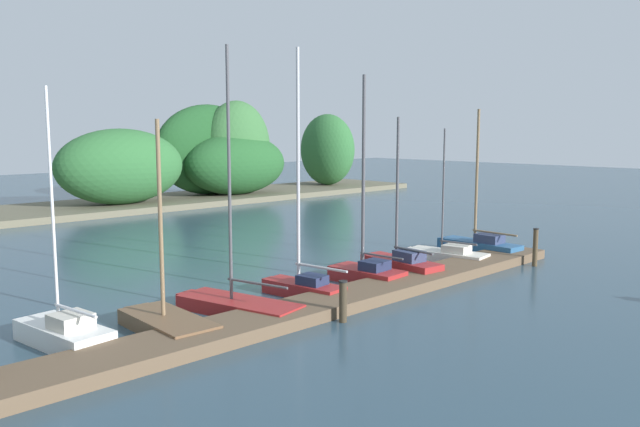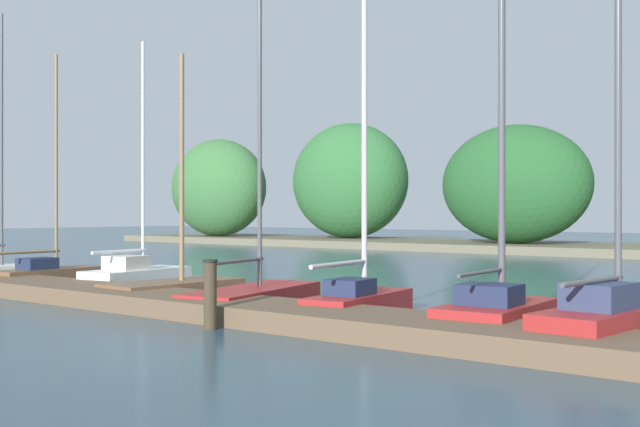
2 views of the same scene
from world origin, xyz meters
name	(u,v)px [view 1 (image 1 of 2)]	position (x,y,z in m)	size (l,w,h in m)	color
dock_pier	(306,309)	(0.00, 13.58, 0.17)	(25.24, 1.80, 0.35)	brown
far_shore	(1,167)	(0.59, 40.30, 3.09)	(68.31, 8.00, 7.46)	#66604C
sailboat_2	(62,331)	(-6.03, 15.89, 0.36)	(1.47, 3.17, 6.29)	white
sailboat_3	(165,320)	(-3.62, 15.12, 0.29)	(1.48, 3.47, 5.54)	brown
sailboat_4	(234,302)	(-1.30, 15.21, 0.31)	(2.09, 4.21, 7.60)	maroon
sailboat_5	(302,281)	(1.35, 15.22, 0.48)	(1.26, 3.31, 7.76)	maroon
sailboat_6	(365,269)	(4.20, 15.06, 0.45)	(1.38, 3.01, 7.10)	maroon
sailboat_7	(399,263)	(6.03, 15.03, 0.40)	(1.33, 3.55, 5.72)	maroon
sailboat_8	(445,255)	(9.06, 15.11, 0.30)	(1.59, 3.51, 5.31)	silver
sailboat_9	(478,244)	(11.48, 15.12, 0.42)	(1.16, 3.84, 6.12)	#285684
mooring_piling_1	(343,301)	(0.30, 12.40, 0.59)	(0.25, 0.25, 1.16)	#3D3323
mooring_piling_2	(535,247)	(10.91, 12.23, 0.75)	(0.22, 0.22, 1.49)	#4C3D28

